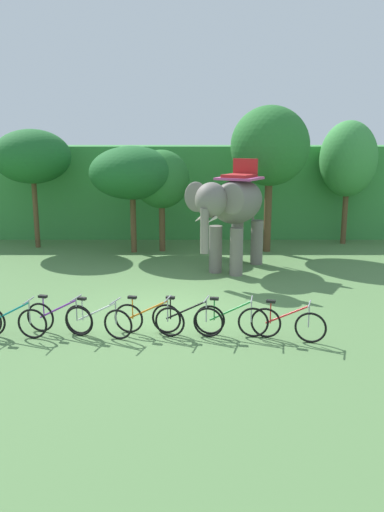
{
  "coord_description": "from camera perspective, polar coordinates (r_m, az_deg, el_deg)",
  "views": [
    {
      "loc": [
        0.65,
        -12.83,
        4.44
      ],
      "look_at": [
        0.62,
        1.0,
        1.3
      ],
      "focal_mm": 36.24,
      "sensor_mm": 36.0,
      "label": 1
    }
  ],
  "objects": [
    {
      "name": "tree_left",
      "position": [
        22.24,
        -17.11,
        10.43
      ],
      "size": [
        3.12,
        3.12,
        4.84
      ],
      "color": "brown",
      "rests_on": "ground"
    },
    {
      "name": "bike_red",
      "position": [
        11.89,
        10.65,
        -7.38
      ],
      "size": [
        1.64,
        0.68,
        0.92
      ],
      "color": "black",
      "rests_on": "ground"
    },
    {
      "name": "foliage_hedge",
      "position": [
        26.0,
        -1.32,
        7.53
      ],
      "size": [
        36.0,
        6.0,
        4.12
      ],
      "primitive_type": "cube",
      "color": "#3D8E42",
      "rests_on": "ground"
    },
    {
      "name": "tree_right",
      "position": [
        20.47,
        -6.49,
        9.09
      ],
      "size": [
        3.33,
        3.33,
        4.19
      ],
      "color": "brown",
      "rests_on": "ground"
    },
    {
      "name": "bike_teal",
      "position": [
        12.54,
        -19.19,
        -6.81
      ],
      "size": [
        1.7,
        0.52,
        0.92
      ],
      "color": "black",
      "rests_on": "ground"
    },
    {
      "name": "tree_center_left",
      "position": [
        20.67,
        8.74,
        11.85
      ],
      "size": [
        3.06,
        3.06,
        5.72
      ],
      "color": "brown",
      "rests_on": "ground"
    },
    {
      "name": "bike_black",
      "position": [
        11.98,
        -0.43,
        -6.99
      ],
      "size": [
        1.67,
        0.6,
        0.92
      ],
      "color": "black",
      "rests_on": "ground"
    },
    {
      "name": "tree_center",
      "position": [
        23.0,
        17.01,
        10.18
      ],
      "size": [
        2.38,
        2.38,
        5.21
      ],
      "color": "brown",
      "rests_on": "ground"
    },
    {
      "name": "bike_green",
      "position": [
        11.97,
        4.48,
        -7.04
      ],
      "size": [
        1.69,
        0.52,
        0.92
      ],
      "color": "black",
      "rests_on": "ground"
    },
    {
      "name": "bike_orange",
      "position": [
        12.04,
        -4.66,
        -6.93
      ],
      "size": [
        1.67,
        0.6,
        0.92
      ],
      "color": "black",
      "rests_on": "ground"
    },
    {
      "name": "ground_plane",
      "position": [
        13.59,
        -2.64,
        -6.29
      ],
      "size": [
        80.0,
        80.0,
        0.0
      ],
      "primitive_type": "plane",
      "color": "#567F47"
    },
    {
      "name": "tree_far_right",
      "position": [
        20.62,
        -3.25,
        8.41
      ],
      "size": [
        2.22,
        2.22,
        4.04
      ],
      "color": "brown",
      "rests_on": "ground"
    },
    {
      "name": "bike_white",
      "position": [
        12.08,
        -10.2,
        -7.03
      ],
      "size": [
        1.64,
        0.69,
        0.92
      ],
      "color": "black",
      "rests_on": "ground"
    },
    {
      "name": "elephant",
      "position": [
        17.58,
        4.74,
        5.43
      ],
      "size": [
        3.16,
        4.09,
        3.78
      ],
      "color": "slate",
      "rests_on": "ground"
    },
    {
      "name": "bike_purple",
      "position": [
        12.45,
        -14.32,
        -6.63
      ],
      "size": [
        1.66,
        0.63,
        0.92
      ],
      "color": "black",
      "rests_on": "ground"
    }
  ]
}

